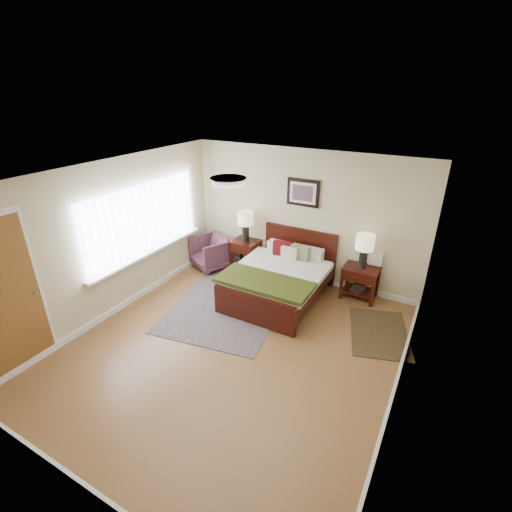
# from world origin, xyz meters

# --- Properties ---
(floor) EXTENTS (5.00, 5.00, 0.00)m
(floor) POSITION_xyz_m (0.00, 0.00, 0.00)
(floor) COLOR brown
(floor) RESTS_ON ground
(back_wall) EXTENTS (4.50, 0.04, 2.50)m
(back_wall) POSITION_xyz_m (0.00, 2.50, 1.25)
(back_wall) COLOR #C0B18B
(back_wall) RESTS_ON ground
(front_wall) EXTENTS (4.50, 0.04, 2.50)m
(front_wall) POSITION_xyz_m (0.00, -2.50, 1.25)
(front_wall) COLOR #C0B18B
(front_wall) RESTS_ON ground
(left_wall) EXTENTS (0.04, 5.00, 2.50)m
(left_wall) POSITION_xyz_m (-2.25, 0.00, 1.25)
(left_wall) COLOR #C0B18B
(left_wall) RESTS_ON ground
(right_wall) EXTENTS (0.04, 5.00, 2.50)m
(right_wall) POSITION_xyz_m (2.25, 0.00, 1.25)
(right_wall) COLOR #C0B18B
(right_wall) RESTS_ON ground
(ceiling) EXTENTS (4.50, 5.00, 0.02)m
(ceiling) POSITION_xyz_m (0.00, 0.00, 2.50)
(ceiling) COLOR white
(ceiling) RESTS_ON back_wall
(window) EXTENTS (0.11, 2.72, 1.32)m
(window) POSITION_xyz_m (-2.20, 0.70, 1.38)
(window) COLOR silver
(window) RESTS_ON left_wall
(door) EXTENTS (0.06, 1.00, 2.18)m
(door) POSITION_xyz_m (-2.23, -1.75, 1.07)
(door) COLOR silver
(door) RESTS_ON ground
(ceil_fixture) EXTENTS (0.44, 0.44, 0.08)m
(ceil_fixture) POSITION_xyz_m (0.00, 0.00, 2.47)
(ceil_fixture) COLOR white
(ceil_fixture) RESTS_ON ceiling
(bed) EXTENTS (1.57, 1.89, 1.02)m
(bed) POSITION_xyz_m (-0.02, 1.57, 0.47)
(bed) COLOR #380F08
(bed) RESTS_ON ground
(wall_art) EXTENTS (0.62, 0.05, 0.50)m
(wall_art) POSITION_xyz_m (-0.02, 2.47, 1.72)
(wall_art) COLOR black
(wall_art) RESTS_ON back_wall
(nightstand_left) EXTENTS (0.53, 0.48, 0.63)m
(nightstand_left) POSITION_xyz_m (-1.11, 2.25, 0.50)
(nightstand_left) COLOR #380F08
(nightstand_left) RESTS_ON ground
(nightstand_right) EXTENTS (0.60, 0.45, 0.60)m
(nightstand_right) POSITION_xyz_m (1.23, 2.26, 0.36)
(nightstand_right) COLOR #380F08
(nightstand_right) RESTS_ON ground
(lamp_left) EXTENTS (0.31, 0.31, 0.61)m
(lamp_left) POSITION_xyz_m (-1.11, 2.27, 1.05)
(lamp_left) COLOR black
(lamp_left) RESTS_ON nightstand_left
(lamp_right) EXTENTS (0.31, 0.31, 0.61)m
(lamp_right) POSITION_xyz_m (1.23, 2.27, 1.02)
(lamp_right) COLOR black
(lamp_right) RESTS_ON nightstand_right
(armchair) EXTENTS (0.93, 0.94, 0.65)m
(armchair) POSITION_xyz_m (-1.80, 2.00, 0.33)
(armchair) COLOR brown
(armchair) RESTS_ON ground
(rug_persian) EXTENTS (2.19, 2.80, 0.01)m
(rug_persian) POSITION_xyz_m (-0.69, 1.00, 0.01)
(rug_persian) COLOR #0D1D41
(rug_persian) RESTS_ON ground
(rug_navy) EXTENTS (1.19, 1.47, 0.01)m
(rug_navy) POSITION_xyz_m (1.80, 1.38, 0.01)
(rug_navy) COLOR black
(rug_navy) RESTS_ON ground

